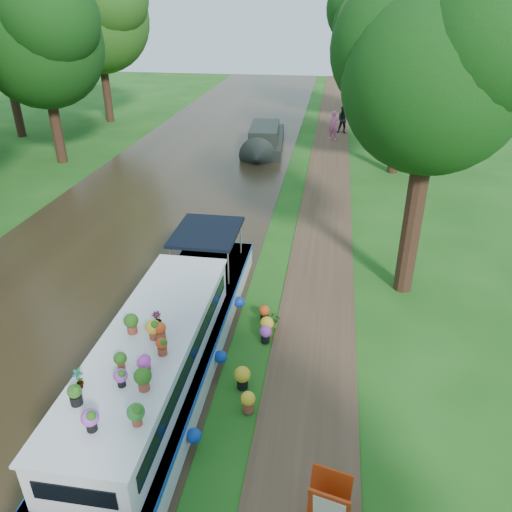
# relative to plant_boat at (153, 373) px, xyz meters

# --- Properties ---
(ground) EXTENTS (100.00, 100.00, 0.00)m
(ground) POSITION_rel_plant_boat_xyz_m (2.25, 2.99, -0.85)
(ground) COLOR #194F13
(ground) RESTS_ON ground
(canal_water) EXTENTS (10.00, 100.00, 0.02)m
(canal_water) POSITION_rel_plant_boat_xyz_m (-3.75, 2.99, -0.84)
(canal_water) COLOR black
(canal_water) RESTS_ON ground
(towpath) EXTENTS (2.20, 100.00, 0.03)m
(towpath) POSITION_rel_plant_boat_xyz_m (3.45, 2.99, -0.84)
(towpath) COLOR #473121
(towpath) RESTS_ON ground
(plant_boat) EXTENTS (2.29, 13.52, 2.28)m
(plant_boat) POSITION_rel_plant_boat_xyz_m (0.00, 0.00, 0.00)
(plant_boat) COLOR silver
(plant_boat) RESTS_ON canal_water
(tree_near_overhang) EXTENTS (5.52, 5.28, 8.99)m
(tree_near_overhang) POSITION_rel_plant_boat_xyz_m (6.04, 6.05, 5.75)
(tree_near_overhang) COLOR black
(tree_near_overhang) RESTS_ON ground
(tree_near_mid) EXTENTS (6.90, 6.60, 9.40)m
(tree_near_mid) POSITION_rel_plant_boat_xyz_m (6.73, 18.07, 5.58)
(tree_near_mid) COLOR black
(tree_near_mid) RESTS_ON ground
(tree_near_far) EXTENTS (7.59, 7.26, 10.30)m
(tree_near_far) POSITION_rel_plant_boat_xyz_m (6.23, 29.08, 6.20)
(tree_near_far) COLOR black
(tree_near_far) RESTS_ON ground
(tree_far_c) EXTENTS (7.13, 6.82, 9.59)m
(tree_far_c) POSITION_rel_plant_boat_xyz_m (-11.27, 17.07, 5.67)
(tree_far_c) COLOR black
(tree_far_c) RESTS_ON ground
(tree_far_d) EXTENTS (8.05, 7.70, 10.85)m
(tree_far_d) POSITION_rel_plant_boat_xyz_m (-12.77, 27.08, 6.55)
(tree_far_d) COLOR black
(tree_far_d) RESTS_ON ground
(second_boat) EXTENTS (2.53, 7.39, 1.41)m
(second_boat) POSITION_rel_plant_boat_xyz_m (-0.50, 21.36, -0.28)
(second_boat) COLOR black
(second_boat) RESTS_ON canal_water
(sandwich_board) EXTENTS (0.75, 0.71, 1.13)m
(sandwich_board) POSITION_rel_plant_boat_xyz_m (3.94, -2.46, -0.31)
(sandwich_board) COLOR #AE2F0C
(sandwich_board) RESTS_ON towpath
(pedestrian_pink) EXTENTS (0.70, 0.50, 1.80)m
(pedestrian_pink) POSITION_rel_plant_boat_xyz_m (3.53, 24.04, 0.08)
(pedestrian_pink) COLOR #E45DA1
(pedestrian_pink) RESTS_ON towpath
(pedestrian_dark) EXTENTS (0.93, 0.76, 1.77)m
(pedestrian_dark) POSITION_rel_plant_boat_xyz_m (4.15, 25.92, 0.06)
(pedestrian_dark) COLOR black
(pedestrian_dark) RESTS_ON towpath
(verge_plant) EXTENTS (0.49, 0.44, 0.48)m
(verge_plant) POSITION_rel_plant_boat_xyz_m (2.30, 3.30, -0.61)
(verge_plant) COLOR #316A1F
(verge_plant) RESTS_ON ground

